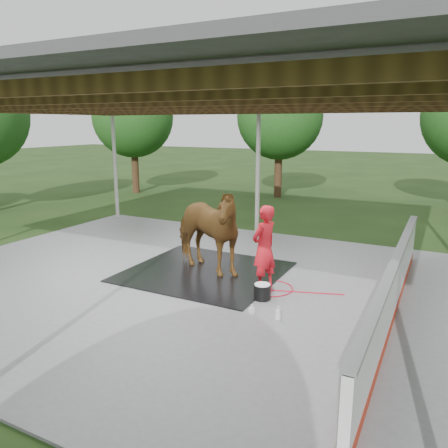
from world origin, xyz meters
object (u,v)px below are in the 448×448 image
at_px(horse, 204,230).
at_px(wash_bucket, 262,291).
at_px(dasher_board, 393,291).
at_px(handler, 264,247).

xyz_separation_m(horse, wash_bucket, (1.83, -0.89, -0.88)).
xyz_separation_m(dasher_board, handler, (-2.63, 0.39, 0.36)).
xyz_separation_m(dasher_board, wash_bucket, (-2.41, -0.20, -0.38)).
bearing_deg(horse, wash_bucket, -96.33).
bearing_deg(horse, dasher_board, -79.67).
relative_size(horse, handler, 1.33).
height_order(dasher_board, handler, handler).
distance_m(dasher_board, wash_bucket, 2.45).
bearing_deg(dasher_board, handler, 171.53).
bearing_deg(wash_bucket, dasher_board, 4.66).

